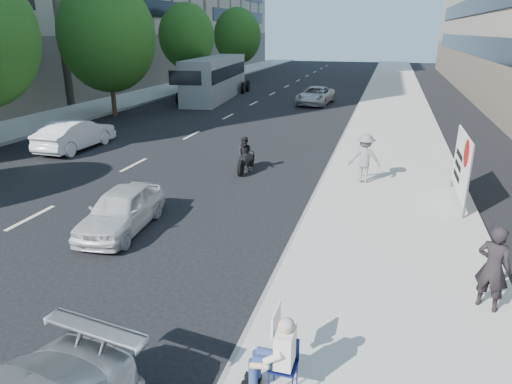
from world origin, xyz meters
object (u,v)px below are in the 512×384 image
(motorcycle, at_px, (246,156))
(white_sedan_far, at_px, (316,96))
(pedestrian_woman, at_px, (493,268))
(white_sedan_mid, at_px, (75,134))
(white_sedan_near, at_px, (121,210))
(bus, at_px, (216,78))
(protest_banner, at_px, (462,164))
(jogger, at_px, (365,158))
(seated_protester, at_px, (277,349))

(motorcycle, bearing_deg, white_sedan_far, 88.44)
(pedestrian_woman, distance_m, white_sedan_mid, 18.76)
(white_sedan_near, height_order, bus, bus)
(motorcycle, bearing_deg, protest_banner, -14.55)
(white_sedan_far, bearing_deg, white_sedan_mid, -111.19)
(white_sedan_near, bearing_deg, protest_banner, 21.43)
(jogger, distance_m, white_sedan_mid, 13.57)
(bus, bearing_deg, motorcycle, -72.30)
(white_sedan_near, bearing_deg, seated_protester, -46.11)
(seated_protester, bearing_deg, white_sedan_near, 139.17)
(protest_banner, xyz_separation_m, motorcycle, (-7.65, 1.71, -0.76))
(pedestrian_woman, height_order, protest_banner, protest_banner)
(protest_banner, bearing_deg, white_sedan_far, 111.06)
(seated_protester, xyz_separation_m, protest_banner, (3.65, 9.57, 0.53))
(seated_protester, relative_size, white_sedan_mid, 0.30)
(jogger, xyz_separation_m, pedestrian_woman, (2.86, -7.47, -0.01))
(motorcycle, bearing_deg, white_sedan_mid, 169.79)
(motorcycle, bearing_deg, white_sedan_near, -106.53)
(jogger, distance_m, protest_banner, 3.27)
(seated_protester, relative_size, pedestrian_woman, 0.75)
(white_sedan_near, relative_size, motorcycle, 1.74)
(protest_banner, height_order, white_sedan_mid, protest_banner)
(pedestrian_woman, height_order, white_sedan_mid, pedestrian_woman)
(jogger, bearing_deg, bus, -63.01)
(bus, bearing_deg, seated_protester, -73.88)
(white_sedan_near, distance_m, white_sedan_mid, 10.49)
(jogger, distance_m, pedestrian_woman, 8.00)
(pedestrian_woman, bearing_deg, white_sedan_mid, 0.83)
(seated_protester, height_order, pedestrian_woman, pedestrian_woman)
(jogger, bearing_deg, white_sedan_far, -82.48)
(seated_protester, relative_size, white_sedan_near, 0.37)
(seated_protester, xyz_separation_m, pedestrian_woman, (3.49, 3.29, 0.15))
(seated_protester, height_order, jogger, jogger)
(seated_protester, relative_size, protest_banner, 0.43)
(seated_protester, bearing_deg, bus, 112.32)
(seated_protester, relative_size, jogger, 0.74)
(seated_protester, relative_size, motorcycle, 0.64)
(seated_protester, distance_m, white_sedan_near, 7.48)
(protest_banner, xyz_separation_m, white_sedan_far, (-7.78, 20.19, -0.74))
(motorcycle, bearing_deg, bus, 111.94)
(white_sedan_far, distance_m, motorcycle, 18.48)
(white_sedan_near, bearing_deg, jogger, 37.78)
(white_sedan_far, relative_size, bus, 0.39)
(white_sedan_mid, height_order, bus, bus)
(motorcycle, bearing_deg, jogger, -8.38)
(seated_protester, xyz_separation_m, white_sedan_near, (-5.65, 4.89, -0.27))
(white_sedan_far, distance_m, bus, 8.64)
(pedestrian_woman, xyz_separation_m, bus, (-16.14, 27.52, 0.61))
(white_sedan_near, height_order, white_sedan_far, white_sedan_far)
(seated_protester, bearing_deg, white_sedan_mid, 135.57)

